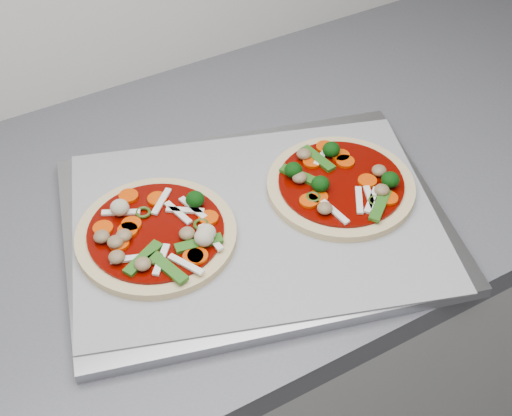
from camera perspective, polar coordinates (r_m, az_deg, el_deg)
baking_tray at (r=0.91m, az=-0.05°, el=-1.27°), size 0.55×0.47×0.02m
parchment at (r=0.90m, az=-0.05°, el=-0.88°), size 0.54×0.46×0.00m
pizza_left at (r=0.88m, az=-7.90°, el=-2.04°), size 0.26×0.26×0.03m
pizza_right at (r=0.94m, az=6.73°, el=1.94°), size 0.20×0.20×0.03m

